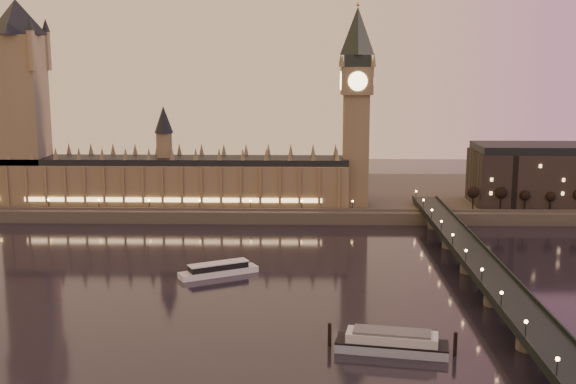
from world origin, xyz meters
name	(u,v)px	position (x,y,z in m)	size (l,w,h in m)	color
ground	(228,286)	(0.00, 0.00, 0.00)	(700.00, 700.00, 0.00)	black
far_embankment	(309,195)	(30.00, 165.00, 3.00)	(560.00, 130.00, 6.00)	#423D35
palace_of_westminster	(176,175)	(-40.12, 120.99, 21.71)	(180.00, 26.62, 52.00)	brown
victoria_tower	(21,91)	(-120.00, 121.00, 65.79)	(31.68, 31.68, 118.00)	brown
big_ben	(356,95)	(53.99, 120.99, 63.95)	(17.68, 17.68, 104.00)	brown
westminster_bridge	(481,273)	(91.61, 0.00, 5.52)	(13.20, 260.00, 15.30)	black
bare_tree_0	(472,195)	(112.64, 109.00, 13.76)	(5.13, 5.13, 10.43)	black
bare_tree_1	(498,196)	(125.78, 109.00, 13.76)	(5.13, 5.13, 10.43)	black
bare_tree_2	(524,196)	(138.92, 109.00, 13.76)	(5.13, 5.13, 10.43)	black
bare_tree_3	(550,196)	(152.06, 109.00, 13.76)	(5.13, 5.13, 10.43)	black
cruise_boat_a	(219,270)	(-5.10, 13.12, 2.17)	(30.28, 20.38, 4.92)	silver
moored_barge	(392,342)	(52.68, -59.74, 2.81)	(35.85, 14.12, 6.67)	#98A7C1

